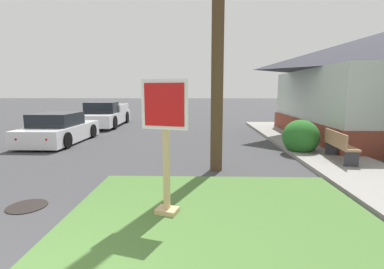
{
  "coord_description": "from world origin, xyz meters",
  "views": [
    {
      "loc": [
        1.91,
        -2.32,
        2.13
      ],
      "look_at": [
        1.74,
        3.62,
        1.21
      ],
      "focal_mm": 26.25,
      "sensor_mm": 36.0,
      "label": 1
    }
  ],
  "objects_px": {
    "stop_sign": "(166,148)",
    "manhole_cover": "(27,206)",
    "parked_sedan_white": "(59,130)",
    "pickup_truck_white": "(105,116)",
    "street_bench": "(339,144)"
  },
  "relations": [
    {
      "from": "street_bench",
      "to": "pickup_truck_white",
      "type": "bearing_deg",
      "value": 138.2
    },
    {
      "from": "parked_sedan_white",
      "to": "pickup_truck_white",
      "type": "xyz_separation_m",
      "value": [
        0.05,
        5.61,
        0.08
      ]
    },
    {
      "from": "pickup_truck_white",
      "to": "street_bench",
      "type": "bearing_deg",
      "value": -41.8
    },
    {
      "from": "stop_sign",
      "to": "manhole_cover",
      "type": "distance_m",
      "value": 2.94
    },
    {
      "from": "parked_sedan_white",
      "to": "pickup_truck_white",
      "type": "height_order",
      "value": "pickup_truck_white"
    },
    {
      "from": "manhole_cover",
      "to": "parked_sedan_white",
      "type": "distance_m",
      "value": 7.01
    },
    {
      "from": "manhole_cover",
      "to": "pickup_truck_white",
      "type": "xyz_separation_m",
      "value": [
        -2.56,
        12.09,
        0.61
      ]
    },
    {
      "from": "manhole_cover",
      "to": "parked_sedan_white",
      "type": "height_order",
      "value": "parked_sedan_white"
    },
    {
      "from": "pickup_truck_white",
      "to": "street_bench",
      "type": "xyz_separation_m",
      "value": [
        9.85,
        -8.8,
        -0.03
      ]
    },
    {
      "from": "manhole_cover",
      "to": "pickup_truck_white",
      "type": "height_order",
      "value": "pickup_truck_white"
    },
    {
      "from": "parked_sedan_white",
      "to": "street_bench",
      "type": "xyz_separation_m",
      "value": [
        9.89,
        -3.19,
        0.05
      ]
    },
    {
      "from": "pickup_truck_white",
      "to": "manhole_cover",
      "type": "bearing_deg",
      "value": -78.02
    },
    {
      "from": "manhole_cover",
      "to": "parked_sedan_white",
      "type": "xyz_separation_m",
      "value": [
        -2.61,
        6.48,
        0.53
      ]
    },
    {
      "from": "stop_sign",
      "to": "parked_sedan_white",
      "type": "height_order",
      "value": "stop_sign"
    },
    {
      "from": "manhole_cover",
      "to": "street_bench",
      "type": "xyz_separation_m",
      "value": [
        7.28,
        3.29,
        0.58
      ]
    }
  ]
}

